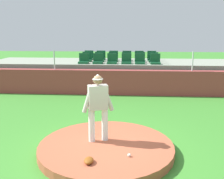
# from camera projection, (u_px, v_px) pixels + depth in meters

# --- Properties ---
(ground_plane) EXTENTS (60.00, 60.00, 0.00)m
(ground_plane) POSITION_uv_depth(u_px,v_px,m) (106.00, 152.00, 6.54)
(ground_plane) COLOR #3A842C
(pitchers_mound) EXTENTS (3.31, 3.31, 0.21)m
(pitchers_mound) POSITION_uv_depth(u_px,v_px,m) (106.00, 148.00, 6.51)
(pitchers_mound) COLOR #AA5337
(pitchers_mound) RESTS_ON ground_plane
(pitcher) EXTENTS (0.80, 0.38, 1.70)m
(pitcher) POSITION_uv_depth(u_px,v_px,m) (98.00, 103.00, 6.48)
(pitcher) COLOR silver
(pitcher) RESTS_ON pitchers_mound
(baseball) EXTENTS (0.07, 0.07, 0.07)m
(baseball) POSITION_uv_depth(u_px,v_px,m) (129.00, 155.00, 5.83)
(baseball) COLOR white
(baseball) RESTS_ON pitchers_mound
(fielding_glove) EXTENTS (0.21, 0.31, 0.11)m
(fielding_glove) POSITION_uv_depth(u_px,v_px,m) (89.00, 160.00, 5.56)
(fielding_glove) COLOR brown
(fielding_glove) RESTS_ON pitchers_mound
(brick_barrier) EXTENTS (13.87, 0.40, 1.14)m
(brick_barrier) POSITION_uv_depth(u_px,v_px,m) (118.00, 82.00, 12.18)
(brick_barrier) COLOR #973A39
(brick_barrier) RESTS_ON ground_plane
(fence_post_left) EXTENTS (0.06, 0.06, 0.87)m
(fence_post_left) POSITION_uv_depth(u_px,v_px,m) (54.00, 60.00, 12.16)
(fence_post_left) COLOR silver
(fence_post_left) RESTS_ON brick_barrier
(fence_post_right) EXTENTS (0.06, 0.06, 0.87)m
(fence_post_right) POSITION_uv_depth(u_px,v_px,m) (193.00, 61.00, 11.73)
(fence_post_right) COLOR silver
(fence_post_right) RESTS_ON brick_barrier
(bleacher_platform) EXTENTS (13.51, 3.02, 1.31)m
(bleacher_platform) POSITION_uv_depth(u_px,v_px,m) (120.00, 73.00, 14.12)
(bleacher_platform) COLOR gray
(bleacher_platform) RESTS_ON ground_plane
(stadium_chair_0) EXTENTS (0.48, 0.44, 0.50)m
(stadium_chair_0) POSITION_uv_depth(u_px,v_px,m) (84.00, 60.00, 13.09)
(stadium_chair_0) COLOR #114B29
(stadium_chair_0) RESTS_ON bleacher_platform
(stadium_chair_1) EXTENTS (0.48, 0.44, 0.50)m
(stadium_chair_1) POSITION_uv_depth(u_px,v_px,m) (98.00, 60.00, 13.05)
(stadium_chair_1) COLOR #114B29
(stadium_chair_1) RESTS_ON bleacher_platform
(stadium_chair_2) EXTENTS (0.48, 0.44, 0.50)m
(stadium_chair_2) POSITION_uv_depth(u_px,v_px,m) (112.00, 60.00, 13.01)
(stadium_chair_2) COLOR #114B29
(stadium_chair_2) RESTS_ON bleacher_platform
(stadium_chair_3) EXTENTS (0.48, 0.44, 0.50)m
(stadium_chair_3) POSITION_uv_depth(u_px,v_px,m) (126.00, 60.00, 12.99)
(stadium_chair_3) COLOR #114B29
(stadium_chair_3) RESTS_ON bleacher_platform
(stadium_chair_4) EXTENTS (0.48, 0.44, 0.50)m
(stadium_chair_4) POSITION_uv_depth(u_px,v_px,m) (140.00, 61.00, 12.94)
(stadium_chair_4) COLOR #114B29
(stadium_chair_4) RESTS_ON bleacher_platform
(stadium_chair_5) EXTENTS (0.48, 0.44, 0.50)m
(stadium_chair_5) POSITION_uv_depth(u_px,v_px,m) (155.00, 61.00, 12.87)
(stadium_chair_5) COLOR #114B29
(stadium_chair_5) RESTS_ON bleacher_platform
(stadium_chair_6) EXTENTS (0.48, 0.44, 0.50)m
(stadium_chair_6) POSITION_uv_depth(u_px,v_px,m) (87.00, 58.00, 13.89)
(stadium_chair_6) COLOR #114B29
(stadium_chair_6) RESTS_ON bleacher_platform
(stadium_chair_7) EXTENTS (0.48, 0.44, 0.50)m
(stadium_chair_7) POSITION_uv_depth(u_px,v_px,m) (99.00, 59.00, 13.84)
(stadium_chair_7) COLOR #114B29
(stadium_chair_7) RESTS_ON bleacher_platform
(stadium_chair_8) EXTENTS (0.48, 0.44, 0.50)m
(stadium_chair_8) POSITION_uv_depth(u_px,v_px,m) (113.00, 59.00, 13.81)
(stadium_chair_8) COLOR #114B29
(stadium_chair_8) RESTS_ON bleacher_platform
(stadium_chair_9) EXTENTS (0.48, 0.44, 0.50)m
(stadium_chair_9) POSITION_uv_depth(u_px,v_px,m) (127.00, 59.00, 13.76)
(stadium_chair_9) COLOR #114B29
(stadium_chair_9) RESTS_ON bleacher_platform
(stadium_chair_10) EXTENTS (0.48, 0.44, 0.50)m
(stadium_chair_10) POSITION_uv_depth(u_px,v_px,m) (140.00, 59.00, 13.69)
(stadium_chair_10) COLOR #114B29
(stadium_chair_10) RESTS_ON bleacher_platform
(stadium_chair_11) EXTENTS (0.48, 0.44, 0.50)m
(stadium_chair_11) POSITION_uv_depth(u_px,v_px,m) (153.00, 59.00, 13.63)
(stadium_chair_11) COLOR #114B29
(stadium_chair_11) RESTS_ON bleacher_platform
(stadium_chair_12) EXTENTS (0.48, 0.44, 0.50)m
(stadium_chair_12) POSITION_uv_depth(u_px,v_px,m) (89.00, 57.00, 14.70)
(stadium_chair_12) COLOR #114B29
(stadium_chair_12) RESTS_ON bleacher_platform
(stadium_chair_13) EXTENTS (0.48, 0.44, 0.50)m
(stadium_chair_13) POSITION_uv_depth(u_px,v_px,m) (101.00, 57.00, 14.63)
(stadium_chair_13) COLOR #114B29
(stadium_chair_13) RESTS_ON bleacher_platform
(stadium_chair_14) EXTENTS (0.48, 0.44, 0.50)m
(stadium_chair_14) POSITION_uv_depth(u_px,v_px,m) (114.00, 57.00, 14.56)
(stadium_chair_14) COLOR #114B29
(stadium_chair_14) RESTS_ON bleacher_platform
(stadium_chair_15) EXTENTS (0.48, 0.44, 0.50)m
(stadium_chair_15) POSITION_uv_depth(u_px,v_px,m) (127.00, 57.00, 14.51)
(stadium_chair_15) COLOR #114B29
(stadium_chair_15) RESTS_ON bleacher_platform
(stadium_chair_16) EXTENTS (0.48, 0.44, 0.50)m
(stadium_chair_16) POSITION_uv_depth(u_px,v_px,m) (139.00, 57.00, 14.47)
(stadium_chair_16) COLOR #114B29
(stadium_chair_16) RESTS_ON bleacher_platform
(stadium_chair_17) EXTENTS (0.48, 0.44, 0.50)m
(stadium_chair_17) POSITION_uv_depth(u_px,v_px,m) (152.00, 57.00, 14.44)
(stadium_chair_17) COLOR #114B29
(stadium_chair_17) RESTS_ON bleacher_platform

